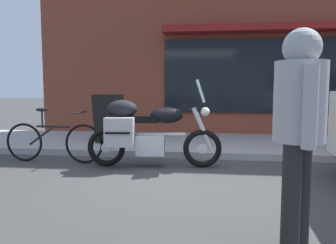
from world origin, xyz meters
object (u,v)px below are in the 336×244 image
pedestrian_walking (300,113)px  sandwich_board_sign (108,119)px  touring_motorcycle (145,130)px  parked_bicycle (53,141)px

pedestrian_walking → sandwich_board_sign: size_ratio=1.68×
touring_motorcycle → sandwich_board_sign: (-1.06, 1.48, 0.03)m
sandwich_board_sign → parked_bicycle: bearing=-112.3°
parked_bicycle → sandwich_board_sign: bearing=67.7°
touring_motorcycle → pedestrian_walking: 3.05m
touring_motorcycle → parked_bicycle: bearing=174.6°
parked_bicycle → pedestrian_walking: bearing=-39.1°
touring_motorcycle → sandwich_board_sign: bearing=125.7°
touring_motorcycle → sandwich_board_sign: 1.82m
touring_motorcycle → pedestrian_walking: bearing=-56.3°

